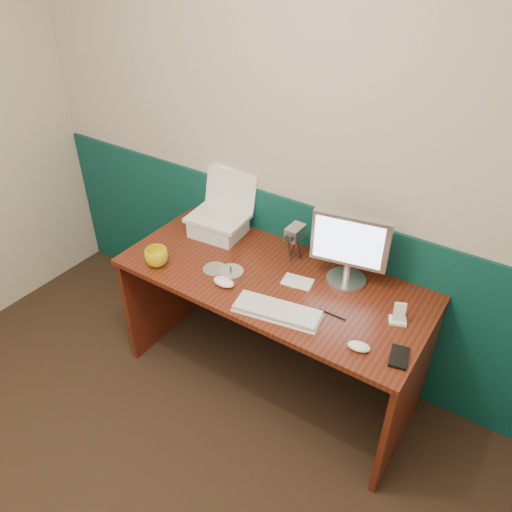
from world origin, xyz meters
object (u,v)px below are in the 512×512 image
Objects in this scene: desk at (271,331)px; laptop at (217,199)px; monitor at (350,250)px; mug at (157,257)px; camcorder at (295,244)px; keyboard at (277,311)px.

laptop is at bearing 159.52° from desk.
mug is (-0.89, -0.42, -0.14)m from monitor.
mug is at bearing -165.13° from monitor.
camcorder is (0.57, 0.44, 0.05)m from mug.
monitor reaches higher than laptop.
mug is at bearing 171.12° from keyboard.
laptop reaches higher than desk.
camcorder reaches higher than desk.
keyboard is at bearing -53.30° from desk.
monitor reaches higher than desk.
keyboard is (0.64, -0.40, -0.22)m from laptop.
desk is 8.14× the size of camcorder.
mug is (-0.56, -0.24, 0.42)m from desk.
monitor is at bearing 25.44° from mug.
monitor is 0.93× the size of keyboard.
keyboard reaches higher than desk.
mug is at bearing -106.88° from laptop.
mug is at bearing -140.56° from camcorder.
mug is 0.72m from camcorder.
camcorder is (-0.15, 0.42, 0.09)m from keyboard.
laptop is 0.80m from monitor.
desk is 4.00× the size of keyboard.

